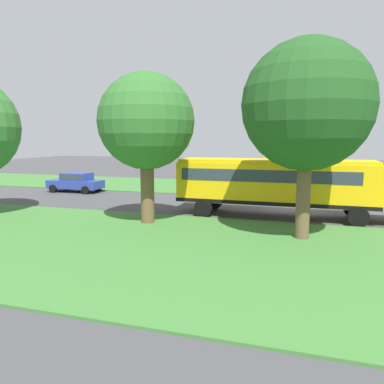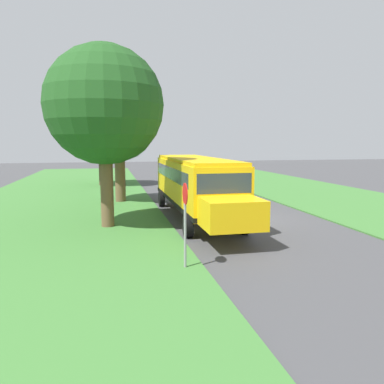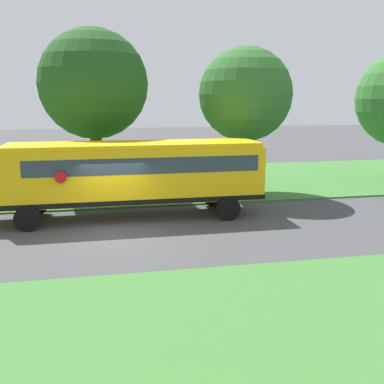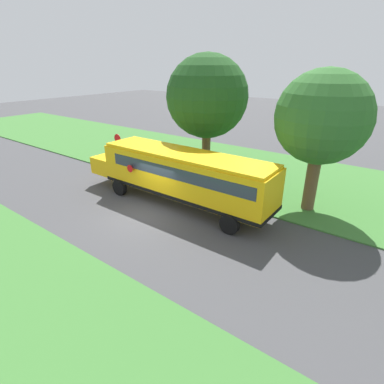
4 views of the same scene
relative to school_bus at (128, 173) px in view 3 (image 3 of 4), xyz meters
name	(u,v)px [view 3 (image 3 of 4)]	position (x,y,z in m)	size (l,w,h in m)	color
ground_plane	(116,235)	(2.43, -0.68, -1.92)	(120.00, 120.00, 0.00)	#424244
grass_verge	(110,184)	(-7.57, -0.68, -1.88)	(12.00, 80.00, 0.08)	#3D7533
grass_far_side	(133,383)	(11.43, -0.68, -1.89)	(10.00, 80.00, 0.07)	#3D7533
school_bus	(128,173)	(0.00, 0.00, 0.00)	(2.85, 12.42, 3.16)	yellow
oak_tree_beside_bus	(94,81)	(-4.56, -1.30, 3.83)	(5.36, 5.36, 8.31)	brown
oak_tree_roadside_mid	(243,96)	(-3.69, 6.07, 3.13)	(4.75, 4.75, 7.51)	brown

